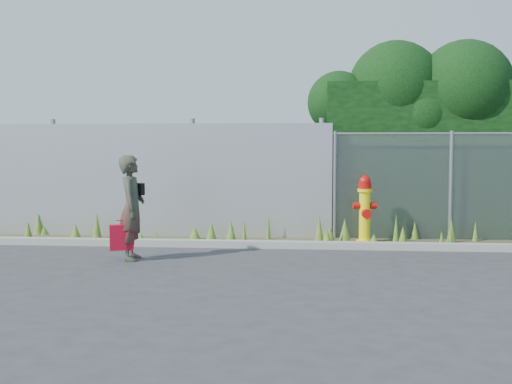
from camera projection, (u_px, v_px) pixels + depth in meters
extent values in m
plane|color=#323234|center=(268.00, 267.00, 9.33)|extent=(80.00, 80.00, 0.00)
cube|color=gray|center=(275.00, 245.00, 11.11)|extent=(16.00, 0.22, 0.12)
cube|color=#453F27|center=(277.00, 243.00, 11.71)|extent=(16.00, 1.20, 0.01)
cone|color=#466E21|center=(195.00, 234.00, 12.03)|extent=(0.23, 0.23, 0.24)
cone|color=#466E21|center=(450.00, 236.00, 11.27)|extent=(0.11, 0.11, 0.36)
cone|color=#466E21|center=(268.00, 227.00, 12.06)|extent=(0.09, 0.09, 0.47)
cone|color=#466E21|center=(319.00, 231.00, 11.28)|extent=(0.18, 0.18, 0.55)
cone|color=#466E21|center=(244.00, 233.00, 11.38)|extent=(0.11, 0.11, 0.44)
cone|color=#466E21|center=(39.00, 225.00, 12.68)|extent=(0.19, 0.19, 0.43)
cone|color=#466E21|center=(415.00, 231.00, 12.04)|extent=(0.16, 0.16, 0.35)
cone|color=#466E21|center=(396.00, 229.00, 11.65)|extent=(0.12, 0.12, 0.52)
cone|color=#466E21|center=(231.00, 233.00, 11.45)|extent=(0.21, 0.21, 0.43)
cone|color=#466E21|center=(157.00, 223.00, 12.55)|extent=(0.19, 0.19, 0.53)
cone|color=#466E21|center=(327.00, 238.00, 11.21)|extent=(0.21, 0.21, 0.32)
cone|color=#466E21|center=(330.00, 235.00, 11.56)|extent=(0.22, 0.22, 0.32)
cone|color=#466E21|center=(345.00, 231.00, 11.59)|extent=(0.23, 0.23, 0.45)
cone|color=#466E21|center=(451.00, 231.00, 11.62)|extent=(0.17, 0.17, 0.44)
cone|color=#466E21|center=(211.00, 232.00, 11.85)|extent=(0.21, 0.21, 0.36)
cone|color=#466E21|center=(135.00, 237.00, 11.56)|extent=(0.11, 0.11, 0.24)
cone|color=#466E21|center=(28.00, 231.00, 12.09)|extent=(0.17, 0.17, 0.35)
cone|color=#466E21|center=(441.00, 239.00, 11.19)|extent=(0.11, 0.11, 0.28)
cone|color=#466E21|center=(44.00, 231.00, 12.70)|extent=(0.21, 0.21, 0.19)
cone|color=#466E21|center=(405.00, 229.00, 12.12)|extent=(0.12, 0.12, 0.40)
cone|color=#466E21|center=(403.00, 236.00, 11.45)|extent=(0.17, 0.17, 0.34)
cone|color=#466E21|center=(76.00, 233.00, 12.00)|extent=(0.23, 0.23, 0.29)
cone|color=#466E21|center=(374.00, 240.00, 11.26)|extent=(0.20, 0.20, 0.22)
cone|color=#466E21|center=(141.00, 239.00, 11.49)|extent=(0.20, 0.20, 0.20)
cone|color=#466E21|center=(97.00, 226.00, 12.11)|extent=(0.18, 0.18, 0.50)
cone|color=#466E21|center=(475.00, 232.00, 11.79)|extent=(0.11, 0.11, 0.38)
cube|color=#A5A6AC|center=(113.00, 180.00, 12.53)|extent=(8.50, 0.08, 2.20)
cylinder|color=gray|center=(54.00, 177.00, 12.76)|extent=(0.10, 0.10, 2.30)
cylinder|color=gray|center=(193.00, 178.00, 12.50)|extent=(0.10, 0.10, 2.30)
cylinder|color=gray|center=(321.00, 178.00, 12.27)|extent=(0.10, 0.10, 2.30)
cube|color=gray|center=(509.00, 188.00, 11.85)|extent=(6.50, 0.03, 2.00)
cylinder|color=gray|center=(510.00, 133.00, 11.78)|extent=(6.50, 0.04, 0.04)
cylinder|color=gray|center=(335.00, 185.00, 12.14)|extent=(0.07, 0.07, 2.05)
cylinder|color=gray|center=(451.00, 186.00, 11.94)|extent=(0.07, 0.07, 2.05)
cube|color=black|center=(510.00, 160.00, 12.78)|extent=(7.30, 1.60, 3.00)
sphere|color=black|center=(339.00, 102.00, 12.91)|extent=(1.26, 1.26, 1.26)
sphere|color=black|center=(396.00, 88.00, 12.92)|extent=(1.89, 1.89, 1.89)
sphere|color=black|center=(422.00, 115.00, 12.70)|extent=(1.38, 1.38, 1.38)
sphere|color=black|center=(465.00, 88.00, 12.64)|extent=(1.89, 1.89, 1.89)
sphere|color=black|center=(510.00, 117.00, 12.65)|extent=(1.22, 1.22, 1.22)
cylinder|color=#FEE80D|center=(364.00, 242.00, 11.64)|extent=(0.31, 0.31, 0.07)
cylinder|color=#FEE80D|center=(365.00, 218.00, 11.61)|extent=(0.20, 0.20, 0.95)
cylinder|color=#FEE80D|center=(365.00, 190.00, 11.58)|extent=(0.27, 0.27, 0.06)
cylinder|color=#B20F0A|center=(365.00, 186.00, 11.57)|extent=(0.23, 0.23, 0.11)
sphere|color=#B20F0A|center=(365.00, 182.00, 11.57)|extent=(0.21, 0.21, 0.21)
cylinder|color=#B20F0A|center=(365.00, 176.00, 11.56)|extent=(0.06, 0.06, 0.06)
cylinder|color=#B20F0A|center=(356.00, 206.00, 11.61)|extent=(0.11, 0.12, 0.12)
cylinder|color=#B20F0A|center=(373.00, 206.00, 11.58)|extent=(0.11, 0.12, 0.12)
cylinder|color=#B20F0A|center=(365.00, 214.00, 11.45)|extent=(0.17, 0.13, 0.17)
imported|color=#0F5F41|center=(132.00, 208.00, 9.89)|extent=(0.46, 0.64, 1.62)
cube|color=#AE092A|center=(121.00, 237.00, 9.78)|extent=(0.35, 0.13, 0.39)
cylinder|color=#AE092A|center=(121.00, 220.00, 9.76)|extent=(0.17, 0.01, 0.01)
cube|color=black|center=(136.00, 189.00, 9.98)|extent=(0.25, 0.10, 0.19)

